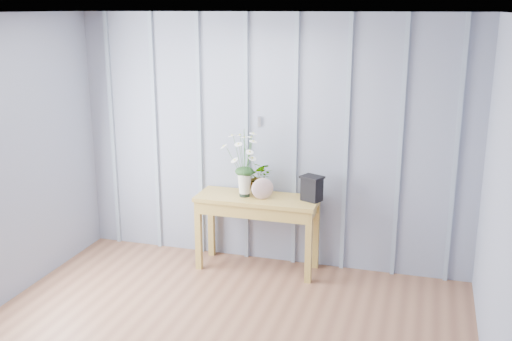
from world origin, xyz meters
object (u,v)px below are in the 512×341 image
(carved_box, at_px, (312,188))
(sideboard, at_px, (257,208))
(felt_disc_vessel, at_px, (262,189))
(daisy_vase, at_px, (244,156))

(carved_box, bearing_deg, sideboard, -176.23)
(felt_disc_vessel, height_order, carved_box, carved_box)
(sideboard, distance_m, carved_box, 0.58)
(daisy_vase, height_order, felt_disc_vessel, daisy_vase)
(daisy_vase, bearing_deg, felt_disc_vessel, -12.72)
(daisy_vase, height_order, carved_box, daisy_vase)
(sideboard, bearing_deg, daisy_vase, -172.64)
(daisy_vase, xyz_separation_m, felt_disc_vessel, (0.19, -0.04, -0.30))
(sideboard, distance_m, daisy_vase, 0.53)
(sideboard, xyz_separation_m, daisy_vase, (-0.13, -0.02, 0.52))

